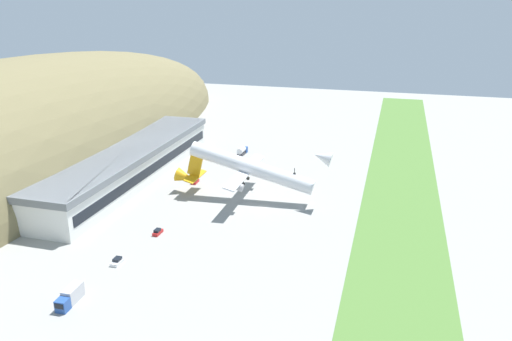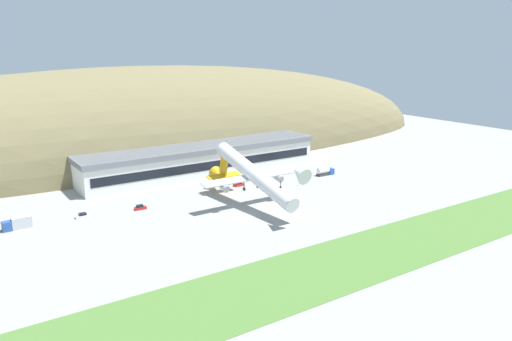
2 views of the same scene
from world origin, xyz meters
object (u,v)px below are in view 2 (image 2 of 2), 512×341
box_truck (325,171)px  traffic_cone_0 (298,185)px  service_car_2 (140,208)px  fuel_truck (17,223)px  service_car_1 (239,184)px  cargo_airplane (253,175)px  terminal_building (201,157)px  service_car_0 (82,216)px

box_truck → traffic_cone_0: 19.63m
service_car_2 → fuel_truck: (-35.11, 3.13, 0.96)m
service_car_1 → service_car_2: size_ratio=1.06×
service_car_2 → traffic_cone_0: (58.08, -6.70, -0.35)m
cargo_airplane → service_car_2: (-31.55, 16.96, -9.82)m
cargo_airplane → box_truck: 48.84m
terminal_building → service_car_1: size_ratio=24.89×
cargo_airplane → terminal_building: bearing=83.2°
terminal_building → fuel_truck: (-72.19, -25.98, -5.07)m
service_car_0 → service_car_2: 17.56m
box_truck → traffic_cone_0: box_truck is taller
terminal_building → traffic_cone_0: (21.01, -35.82, -6.39)m
traffic_cone_0 → fuel_truck: bearing=174.0°
service_car_0 → service_car_2: size_ratio=1.04×
terminal_building → fuel_truck: terminal_building is taller
service_car_1 → service_car_0: bearing=-177.0°
box_truck → traffic_cone_0: bearing=-162.1°
cargo_airplane → service_car_1: bearing=69.2°
terminal_building → service_car_0: terminal_building is taller
cargo_airplane → service_car_1: (8.47, 22.32, -9.78)m
service_car_2 → fuel_truck: bearing=174.9°
service_car_2 → cargo_airplane: bearing=-28.3°
service_car_2 → traffic_cone_0: service_car_2 is taller
cargo_airplane → box_truck: bearing=19.8°
service_car_1 → terminal_building: bearing=97.1°
service_car_1 → service_car_2: 40.37m
service_car_1 → fuel_truck: size_ratio=0.50×
service_car_0 → box_truck: (94.13, -3.04, 0.95)m
service_car_2 → service_car_0: bearing=172.3°
terminal_building → service_car_0: bearing=-153.8°
terminal_building → box_truck: 49.87m
cargo_airplane → fuel_truck: (-66.66, 20.10, -8.86)m
box_truck → cargo_airplane: bearing=-160.2°
fuel_truck → box_truck: 111.90m
cargo_airplane → traffic_cone_0: bearing=21.1°
service_car_0 → service_car_1: (57.42, 3.01, 0.08)m
fuel_truck → service_car_2: bearing=-5.1°
service_car_0 → fuel_truck: bearing=177.5°
cargo_airplane → box_truck: cargo_airplane is taller
cargo_airplane → service_car_1: size_ratio=13.17×
service_car_1 → fuel_truck: (-75.13, -2.23, 0.92)m
service_car_1 → box_truck: bearing=-9.4°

